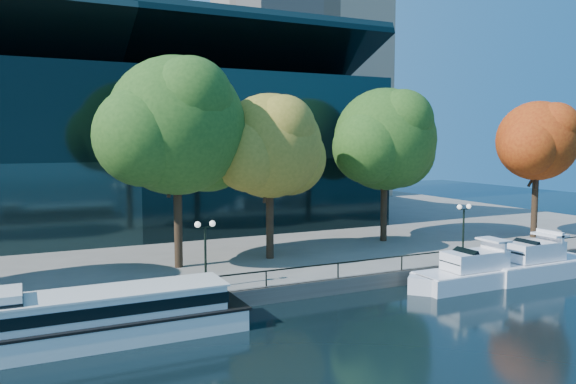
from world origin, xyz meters
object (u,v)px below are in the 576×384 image
lamp_2 (464,218)px  tree_5 (539,143)px  lamp_1 (205,239)px  tree_2 (179,129)px  cruiser_far (534,263)px  tree_3 (272,148)px  cruiser_near (475,272)px  tree_4 (387,142)px  tour_boat (92,317)px

lamp_2 → tree_5: bearing=18.1°
lamp_1 → tree_2: bearing=88.4°
lamp_1 → cruiser_far: bearing=-9.6°
lamp_1 → tree_3: bearing=40.7°
cruiser_near → tree_5: bearing=27.9°
cruiser_far → tree_4: size_ratio=0.77×
tree_4 → cruiser_far: bearing=-71.8°
tree_3 → tree_4: (11.90, 2.35, 0.46)m
tour_boat → tree_4: 29.64m
tree_2 → tree_5: (32.05, -2.05, -1.00)m
tour_boat → tree_3: (13.86, 9.71, 7.90)m
tree_3 → tree_4: 12.14m
tour_boat → tree_2: (7.01, 9.75, 9.25)m
lamp_1 → tour_boat: bearing=-151.7°
tree_2 → tree_3: tree_2 is taller
cruiser_near → tree_4: size_ratio=0.81×
cruiser_far → cruiser_near: bearing=178.6°
tree_2 → lamp_2: size_ratio=3.58×
lamp_1 → cruiser_near: bearing=-12.0°
cruiser_near → lamp_1: lamp_1 is taller
cruiser_far → tree_2: (-22.76, 9.93, 9.47)m
tree_5 → lamp_2: bearing=-161.9°
lamp_1 → lamp_2: bearing=0.0°
tree_2 → lamp_1: 8.93m
tour_boat → tree_4: (25.75, 12.06, 8.36)m
tour_boat → lamp_1: bearing=28.3°
lamp_1 → tree_4: bearing=23.9°
cruiser_near → tree_2: (-17.39, 9.81, 9.57)m
tree_4 → tree_5: bearing=-18.1°
cruiser_near → tree_5: tree_5 is taller
tour_boat → tree_4: size_ratio=1.19×
tour_boat → tree_3: size_ratio=1.30×
tree_2 → lamp_2: (19.76, -6.07, -6.55)m
tour_boat → tree_5: tree_5 is taller
tree_5 → lamp_1: 32.93m
tree_5 → lamp_2: (-12.29, -4.02, -5.55)m
tree_4 → lamp_2: tree_4 is taller
tree_3 → lamp_2: size_ratio=3.02×
tour_boat → cruiser_near: size_ratio=1.48×
tree_2 → lamp_1: (-0.16, -6.07, -6.55)m
cruiser_far → lamp_2: (-3.00, 3.86, 2.93)m
cruiser_near → lamp_2: bearing=57.6°
tree_3 → lamp_1: size_ratio=3.02×
tree_2 → tree_5: tree_2 is taller
tree_5 → lamp_1: tree_5 is taller
cruiser_near → lamp_2: 5.36m
tour_boat → cruiser_far: (29.77, -0.18, -0.22)m
tour_boat → cruiser_near: (24.40, -0.05, -0.31)m
cruiser_near → tree_4: 14.96m
tree_3 → tree_4: size_ratio=0.92×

